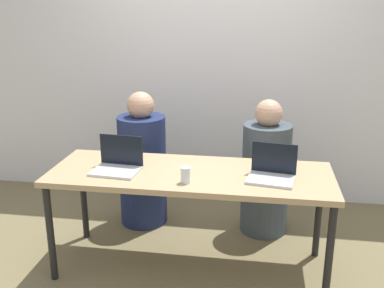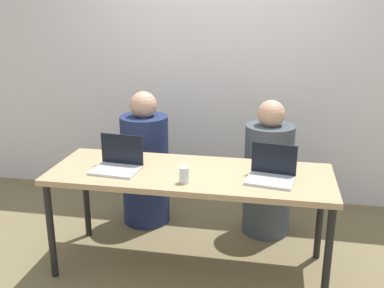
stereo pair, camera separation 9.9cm
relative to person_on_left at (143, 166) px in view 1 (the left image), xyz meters
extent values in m
plane|color=#726545|center=(0.53, -0.66, -0.52)|extent=(12.00, 12.00, 0.00)
cube|color=silver|center=(0.53, 0.73, 0.77)|extent=(5.08, 0.10, 2.58)
cube|color=tan|center=(0.53, -0.66, 0.21)|extent=(1.96, 0.70, 0.04)
cylinder|color=black|center=(-0.40, -0.96, -0.16)|extent=(0.05, 0.05, 0.71)
cylinder|color=black|center=(1.45, -0.96, -0.16)|extent=(0.05, 0.05, 0.71)
cylinder|color=black|center=(-0.40, -0.36, -0.16)|extent=(0.05, 0.05, 0.71)
cylinder|color=black|center=(1.45, -0.36, -0.16)|extent=(0.05, 0.05, 0.71)
cylinder|color=navy|center=(0.00, 0.00, -0.04)|extent=(0.49, 0.49, 0.96)
sphere|color=tan|center=(0.00, 0.00, 0.54)|extent=(0.23, 0.23, 0.23)
cylinder|color=#404A53|center=(1.05, 0.00, -0.05)|extent=(0.44, 0.44, 0.93)
sphere|color=tan|center=(1.05, 0.00, 0.51)|extent=(0.22, 0.22, 0.22)
cube|color=silver|center=(0.02, -0.76, 0.24)|extent=(0.34, 0.26, 0.02)
cube|color=black|center=(0.03, -0.64, 0.36)|extent=(0.32, 0.04, 0.22)
sphere|color=white|center=(0.03, -0.62, 0.36)|extent=(0.04, 0.04, 0.04)
cube|color=silver|center=(1.07, -0.75, 0.24)|extent=(0.33, 0.27, 0.02)
cube|color=black|center=(1.09, -0.63, 0.35)|extent=(0.30, 0.06, 0.21)
sphere|color=white|center=(1.09, -0.62, 0.35)|extent=(0.04, 0.04, 0.04)
cylinder|color=silver|center=(0.52, -0.86, 0.28)|extent=(0.06, 0.06, 0.11)
cylinder|color=silver|center=(0.52, -0.86, 0.26)|extent=(0.06, 0.06, 0.06)
camera|label=1|loc=(0.99, -3.53, 1.35)|focal=42.00mm
camera|label=2|loc=(1.08, -3.51, 1.35)|focal=42.00mm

